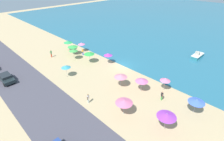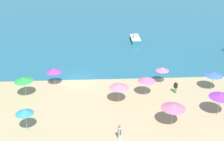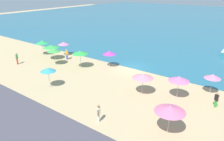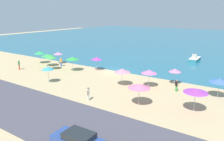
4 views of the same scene
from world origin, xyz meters
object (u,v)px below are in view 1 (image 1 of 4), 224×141
beach_umbrella_0 (81,44)px  beach_umbrella_7 (108,54)px  beach_umbrella_5 (68,42)px  bather_0 (88,98)px  beach_umbrella_8 (165,80)px  beach_umbrella_3 (197,101)px  beach_umbrella_6 (89,53)px  beach_umbrella_11 (66,67)px  skiff_nearshore (198,56)px  bather_1 (162,95)px  bather_3 (83,51)px  beach_umbrella_9 (73,50)px  beach_umbrella_1 (73,46)px  beach_umbrella_2 (124,102)px  beach_umbrella_10 (167,115)px  beach_umbrella_12 (121,76)px  parked_car_2 (6,78)px  beach_umbrella_4 (142,80)px  bather_2 (51,53)px

beach_umbrella_0 → beach_umbrella_7: (9.45, 0.11, 0.05)m
beach_umbrella_5 → bather_0: 22.29m
beach_umbrella_5 → beach_umbrella_8: (26.53, 1.79, -0.14)m
beach_umbrella_3 → beach_umbrella_6: beach_umbrella_6 is taller
beach_umbrella_11 → skiff_nearshore: size_ratio=0.56×
bather_1 → bather_3: bather_3 is taller
beach_umbrella_9 → bather_1: bearing=3.6°
beach_umbrella_5 → bather_3: bearing=7.0°
beach_umbrella_3 → beach_umbrella_11: 22.53m
beach_umbrella_1 → beach_umbrella_6: 6.30m
beach_umbrella_1 → beach_umbrella_2: bearing=-16.5°
beach_umbrella_10 → skiff_nearshore: bearing=103.3°
beach_umbrella_5 → beach_umbrella_6: (9.55, -0.75, 0.07)m
beach_umbrella_7 → beach_umbrella_10: (18.39, -7.60, 0.16)m
beach_umbrella_1 → bather_3: (1.93, 1.43, -1.20)m
beach_umbrella_1 → beach_umbrella_12: bearing=-6.2°
beach_umbrella_9 → beach_umbrella_10: (25.37, -3.50, 0.02)m
beach_umbrella_2 → skiff_nearshore: beach_umbrella_2 is taller
beach_umbrella_1 → beach_umbrella_9: 2.84m
beach_umbrella_8 → beach_umbrella_9: 21.21m
bather_0 → beach_umbrella_11: bearing=168.2°
beach_umbrella_5 → beach_umbrella_9: beach_umbrella_9 is taller
beach_umbrella_12 → parked_car_2: (-15.75, -13.65, -1.37)m
beach_umbrella_11 → skiff_nearshore: (14.07, 26.40, -1.71)m
beach_umbrella_4 → bather_3: bearing=174.3°
beach_umbrella_1 → bather_1: bearing=-0.1°
beach_umbrella_0 → beach_umbrella_12: (17.38, -4.45, 0.05)m
skiff_nearshore → bather_3: bearing=-137.8°
beach_umbrella_5 → beach_umbrella_1: bearing=-13.8°
beach_umbrella_11 → bather_2: size_ratio=1.40×
bather_2 → bather_3: bather_2 is taller
beach_umbrella_2 → beach_umbrella_12: size_ratio=1.03×
beach_umbrella_8 → parked_car_2: size_ratio=0.55×
beach_umbrella_12 → beach_umbrella_10: bearing=-16.2°
beach_umbrella_5 → bather_2: size_ratio=1.41×
beach_umbrella_6 → bather_0: bearing=-39.3°
beach_umbrella_2 → bather_3: 22.00m
bather_1 → bather_3: size_ratio=0.94×
beach_umbrella_1 → bather_2: (-2.38, -4.54, -1.13)m
beach_umbrella_4 → skiff_nearshore: bearing=86.4°
beach_umbrella_3 → parked_car_2: bearing=-149.6°
beach_umbrella_2 → parked_car_2: 22.63m
beach_umbrella_10 → beach_umbrella_12: size_ratio=1.06×
beach_umbrella_7 → bather_1: bearing=-10.2°
beach_umbrella_3 → beach_umbrella_6: size_ratio=0.94×
beach_umbrella_0 → beach_umbrella_2: size_ratio=0.94×
beach_umbrella_9 → bather_3: 3.20m
beach_umbrella_9 → beach_umbrella_4: bearing=3.0°
beach_umbrella_0 → beach_umbrella_10: beach_umbrella_10 is taller
beach_umbrella_12 → bather_3: size_ratio=1.47×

